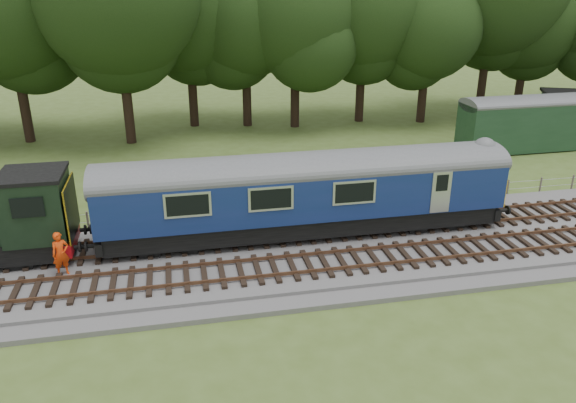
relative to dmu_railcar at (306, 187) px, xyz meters
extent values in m
plane|color=#445A21|center=(0.14, -1.40, -2.61)|extent=(120.00, 120.00, 0.00)
cube|color=#4C4C4F|center=(0.14, -1.40, -2.43)|extent=(70.00, 7.00, 0.35)
cube|color=brown|center=(0.14, -0.72, -2.12)|extent=(66.50, 0.07, 0.14)
cube|color=brown|center=(0.14, 0.72, -2.12)|extent=(66.50, 0.07, 0.14)
cube|color=brown|center=(0.14, -3.72, -2.12)|extent=(66.50, 0.07, 0.14)
cube|color=brown|center=(0.14, -2.28, -2.12)|extent=(66.50, 0.07, 0.14)
cube|color=black|center=(-0.01, 0.00, -1.55)|extent=(17.46, 2.52, 0.85)
cube|color=navy|center=(-0.01, 0.00, -0.12)|extent=(18.00, 2.80, 2.05)
cube|color=yellow|center=(9.01, 0.00, -0.50)|extent=(0.06, 2.74, 1.30)
cube|color=black|center=(5.99, 0.00, -1.75)|extent=(2.60, 2.00, 0.55)
cube|color=black|center=(-6.01, 0.00, -1.75)|extent=(2.60, 2.00, 0.55)
cube|color=black|center=(-11.21, 0.00, 0.05)|extent=(2.40, 2.55, 2.60)
cube|color=#AE0D15|center=(-10.03, 0.00, -1.55)|extent=(0.25, 2.60, 0.55)
cube|color=yellow|center=(-9.89, 0.00, -0.15)|extent=(0.06, 2.55, 2.30)
imported|color=#EE3F0C|center=(-10.21, -1.74, -1.35)|extent=(0.78, 0.68, 1.80)
cube|color=#18361E|center=(20.89, 11.14, -0.88)|extent=(14.60, 2.72, 3.27)
cube|color=#18361E|center=(24.60, 15.40, -1.23)|extent=(4.38, 4.38, 2.76)
cube|color=black|center=(24.60, 15.40, 0.26)|extent=(4.81, 4.81, 0.22)
camera|label=1|loc=(-5.46, -22.63, 8.69)|focal=35.00mm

